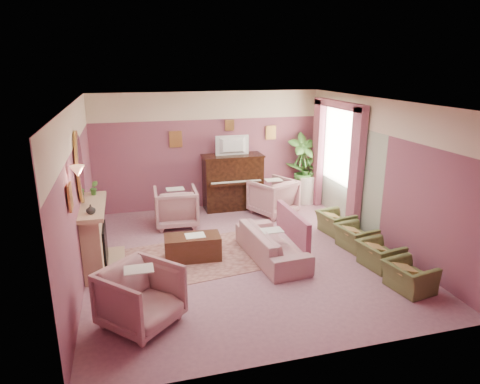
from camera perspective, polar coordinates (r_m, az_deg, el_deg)
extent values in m
cube|color=gray|center=(8.05, 0.30, -8.38)|extent=(5.50, 6.00, 0.01)
cube|color=white|center=(7.31, 0.34, 11.90)|extent=(5.50, 6.00, 0.01)
cube|color=#6D3E5A|center=(10.40, -4.12, 5.53)|extent=(5.50, 0.02, 2.80)
cube|color=#6D3E5A|center=(4.90, 9.83, -7.82)|extent=(5.50, 0.02, 2.80)
cube|color=#6D3E5A|center=(7.35, -20.83, -0.32)|extent=(0.02, 6.00, 2.80)
cube|color=#6D3E5A|center=(8.68, 18.10, 2.48)|extent=(0.02, 6.00, 2.80)
cube|color=beige|center=(10.24, -4.24, 11.42)|extent=(5.50, 0.01, 0.65)
cube|color=#A8B59B|center=(9.83, 13.79, 2.47)|extent=(0.01, 3.00, 2.15)
cube|color=tan|center=(7.79, -18.89, -5.80)|extent=(0.30, 1.40, 1.10)
cube|color=black|center=(7.84, -18.05, -6.76)|extent=(0.18, 0.72, 0.68)
cube|color=#FF4915|center=(7.91, -17.64, -7.94)|extent=(0.06, 0.54, 0.10)
cube|color=tan|center=(7.60, -19.06, -1.80)|extent=(0.40, 1.55, 0.07)
cube|color=tan|center=(7.99, -17.08, -9.26)|extent=(0.55, 1.50, 0.02)
ellipsoid|color=tan|center=(7.44, -20.63, 3.10)|extent=(0.04, 0.72, 1.20)
ellipsoid|color=white|center=(7.43, -20.44, 3.11)|extent=(0.01, 0.60, 1.06)
cone|color=#FFAB75|center=(6.37, -20.84, 2.59)|extent=(0.20, 0.20, 0.16)
cube|color=black|center=(10.38, -0.98, 1.28)|extent=(1.40, 0.60, 1.30)
cube|color=black|center=(10.03, -0.49, 1.15)|extent=(1.30, 0.12, 0.06)
cube|color=silver|center=(10.02, -0.49, 1.37)|extent=(1.20, 0.08, 0.02)
cube|color=black|center=(10.22, -1.00, 4.85)|extent=(1.45, 0.65, 0.04)
imported|color=black|center=(10.12, -0.94, 6.40)|extent=(0.80, 0.12, 0.48)
cube|color=tan|center=(10.19, -8.57, 6.97)|extent=(0.30, 0.03, 0.38)
cube|color=tan|center=(10.70, 4.12, 7.90)|extent=(0.26, 0.03, 0.34)
cube|color=tan|center=(10.37, -1.41, 8.89)|extent=(0.22, 0.03, 0.26)
cube|color=tan|center=(6.11, -21.70, -0.61)|extent=(0.03, 0.28, 0.36)
cube|color=silver|center=(9.90, 13.17, 6.32)|extent=(0.03, 1.40, 1.80)
cube|color=#A1536B|center=(9.16, 15.24, 2.78)|extent=(0.16, 0.34, 2.60)
cube|color=#A1536B|center=(10.74, 10.35, 5.11)|extent=(0.16, 0.34, 2.60)
cube|color=#A1536B|center=(9.75, 13.08, 11.28)|extent=(0.16, 2.20, 0.16)
imported|color=#407E2F|center=(8.08, -18.89, 0.55)|extent=(0.16, 0.16, 0.28)
imported|color=beige|center=(7.09, -19.28, -2.20)|extent=(0.16, 0.16, 0.16)
cube|color=#98635A|center=(7.97, -5.38, -8.66)|extent=(2.73, 2.13, 0.01)
cube|color=#442617|center=(7.85, -6.33, -7.36)|extent=(1.03, 0.56, 0.45)
cube|color=white|center=(7.76, -6.02, -5.78)|extent=(0.35, 0.28, 0.01)
imported|color=tan|center=(7.80, 4.24, -6.19)|extent=(0.63, 1.89, 0.76)
cube|color=#A1536B|center=(7.86, 7.04, -4.40)|extent=(0.10, 1.43, 0.53)
imported|color=tan|center=(9.41, -8.55, -1.71)|extent=(0.90, 0.90, 0.94)
imported|color=tan|center=(10.04, 4.43, -0.39)|extent=(0.90, 0.90, 0.94)
imported|color=tan|center=(6.02, -13.11, -13.08)|extent=(0.90, 0.90, 0.94)
imported|color=#5A6535|center=(7.26, 21.67, -9.94)|extent=(0.49, 0.70, 0.60)
imported|color=#5A6535|center=(7.86, 18.14, -7.50)|extent=(0.49, 0.70, 0.60)
imported|color=#5A6535|center=(8.50, 15.16, -5.39)|extent=(0.49, 0.70, 0.60)
imported|color=#5A6535|center=(9.16, 12.61, -3.56)|extent=(0.49, 0.70, 0.60)
cylinder|color=silver|center=(11.02, 8.64, 0.40)|extent=(0.52, 0.52, 0.70)
imported|color=#407E2F|center=(10.89, 8.76, 3.03)|extent=(0.30, 0.30, 0.34)
imported|color=#407E2F|center=(10.86, 9.54, 2.78)|extent=(0.16, 0.16, 0.28)
cylinder|color=#9E6844|center=(11.04, 8.13, -0.53)|extent=(0.34, 0.34, 0.34)
imported|color=#407E2F|center=(10.81, 8.32, 3.98)|extent=(0.76, 0.76, 1.44)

